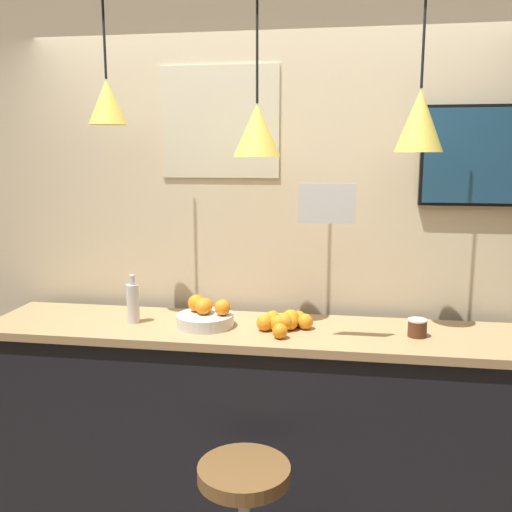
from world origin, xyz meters
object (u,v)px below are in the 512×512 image
(spread_jar, at_px, (417,328))
(mounted_tv, at_px, (491,156))
(fruit_bowl, at_px, (205,315))
(juice_bottle, at_px, (133,303))

(spread_jar, distance_m, mounted_tv, 0.91)
(fruit_bowl, height_order, mounted_tv, mounted_tv)
(fruit_bowl, xyz_separation_m, juice_bottle, (-0.36, -0.01, 0.05))
(fruit_bowl, xyz_separation_m, mounted_tv, (1.34, 0.34, 0.76))
(spread_jar, relative_size, mounted_tv, 0.13)
(juice_bottle, xyz_separation_m, spread_jar, (1.36, 0.00, -0.06))
(mounted_tv, bearing_deg, spread_jar, -135.07)
(spread_jar, bearing_deg, fruit_bowl, 179.69)
(juice_bottle, relative_size, mounted_tv, 0.36)
(spread_jar, xyz_separation_m, mounted_tv, (0.35, 0.35, 0.77))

